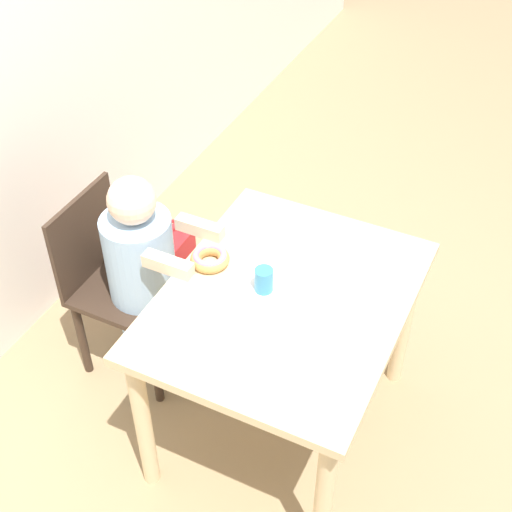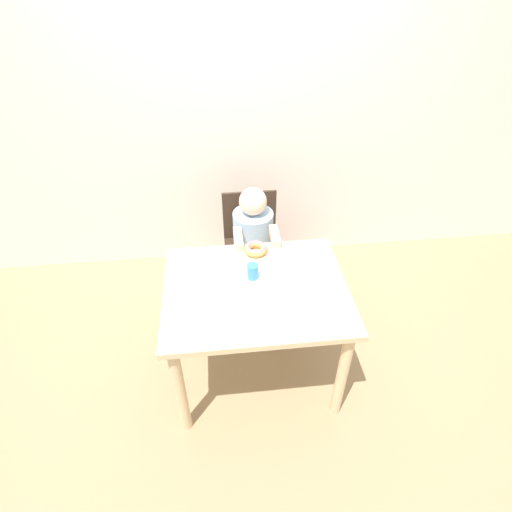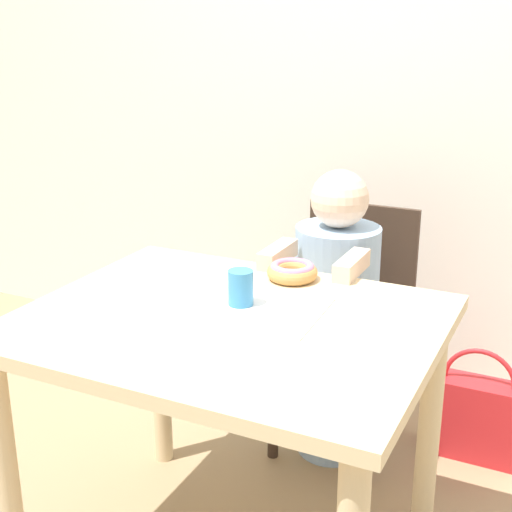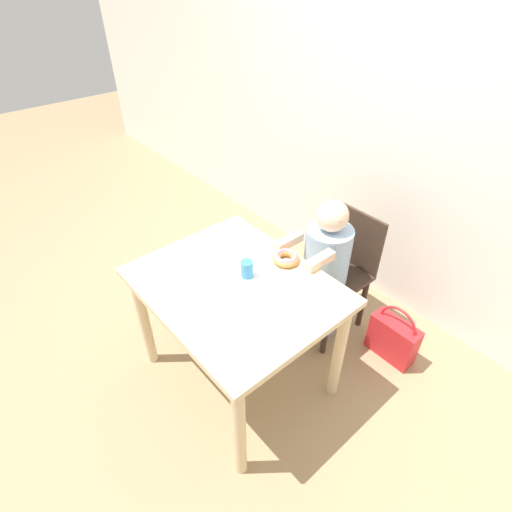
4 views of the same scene
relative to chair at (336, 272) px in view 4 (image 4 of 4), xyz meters
The scene contains 9 objects.
ground_plane 0.85m from the chair, 94.05° to the right, with size 12.00×12.00×0.00m, color #997F5B.
wall_back 0.99m from the chair, 95.62° to the left, with size 8.00×0.05×2.50m.
dining_table 0.76m from the chair, 94.05° to the right, with size 0.98×0.79×0.71m.
chair is the anchor object (origin of this frame).
child_figure 0.13m from the chair, 90.00° to the right, with size 0.27×0.43×0.96m.
donut 0.54m from the chair, 92.43° to the right, with size 0.14×0.14×0.05m.
napkin 0.73m from the chair, 89.04° to the right, with size 0.28×0.28×0.00m.
handbag 0.52m from the chair, ahead, with size 0.29×0.12×0.39m.
cup 0.74m from the chair, 95.11° to the right, with size 0.06×0.06×0.09m.
Camera 4 is at (1.16, -0.86, 2.00)m, focal length 28.00 mm.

